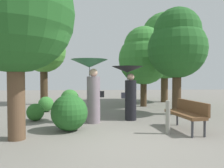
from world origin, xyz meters
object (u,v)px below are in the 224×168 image
tree_near_left (44,46)px  tree_mid_left (15,3)px  person_right (129,83)px  tree_near_right (165,45)px  tree_mid_right (144,55)px  path_marker_post (168,117)px  person_left (91,79)px  tree_far_back (177,43)px  park_bench (187,112)px

tree_near_left → tree_mid_left: size_ratio=0.96×
person_right → tree_near_right: bearing=-28.7°
tree_mid_left → tree_mid_right: size_ratio=1.20×
tree_near_left → path_marker_post: 8.41m
path_marker_post → tree_near_left: bearing=126.5°
path_marker_post → tree_near_right: bearing=72.8°
person_left → path_marker_post: size_ratio=2.36×
person_right → tree_mid_left: size_ratio=0.38×
tree_mid_right → path_marker_post: bearing=-95.6°
person_left → tree_mid_left: bearing=136.0°
person_left → path_marker_post: (2.03, -1.51, -0.99)m
person_left → tree_near_left: 5.84m
person_right → tree_near_left: size_ratio=0.40×
tree_near_left → path_marker_post: (4.74, -6.39, -2.74)m
tree_mid_right → tree_far_back: 2.56m
tree_mid_left → park_bench: bearing=7.0°
tree_near_left → tree_mid_right: tree_near_left is taller
tree_mid_left → path_marker_post: size_ratio=5.60×
park_bench → tree_mid_left: (-4.40, -0.54, 2.71)m
person_right → park_bench: person_right is taller
person_left → tree_far_back: 3.88m
person_right → tree_far_back: bearing=-63.7°
tree_near_left → tree_mid_left: (0.97, -6.63, 0.05)m
tree_near_right → person_left: bearing=-127.1°
person_right → path_marker_post: bearing=-157.5°
tree_near_left → tree_far_back: (6.06, -3.52, -0.35)m
person_right → tree_mid_left: tree_mid_left is taller
person_left → tree_far_back: (3.36, 1.35, 1.40)m
person_left → tree_near_right: (4.22, 5.58, 1.97)m
person_left → tree_near_left: tree_near_left is taller
tree_far_back → park_bench: bearing=-105.0°
person_left → path_marker_post: 2.72m
tree_far_back → path_marker_post: tree_far_back is taller
tree_mid_left → tree_far_back: 5.97m
person_left → tree_far_back: bearing=-67.4°
tree_near_left → path_marker_post: size_ratio=5.36×
tree_mid_left → path_marker_post: tree_mid_left is taller
tree_mid_right → path_marker_post: 5.74m
tree_mid_right → path_marker_post: tree_mid_right is taller
person_left → path_marker_post: bearing=-126.0°
person_right → tree_mid_right: 3.88m
park_bench → tree_near_left: 8.54m
tree_far_back → path_marker_post: 3.96m
tree_mid_left → tree_far_back: tree_mid_left is taller
tree_mid_left → tree_mid_right: (4.28, 5.53, -0.62)m
person_left → tree_near_left: bearing=29.6°
tree_mid_left → person_right: bearing=35.0°
tree_near_left → tree_near_right: 6.96m
person_left → tree_mid_left: size_ratio=0.42×
tree_near_left → tree_near_right: size_ratio=0.88×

